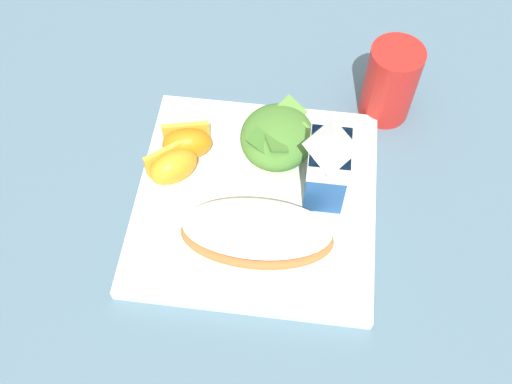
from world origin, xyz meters
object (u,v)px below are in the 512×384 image
at_px(white_plate, 256,200).
at_px(green_salad_pile, 277,137).
at_px(orange_wedge_front, 187,142).
at_px(drinking_red_cup, 390,83).
at_px(milk_carton, 328,163).
at_px(cheesy_pizza_bread, 257,234).
at_px(orange_wedge_middle, 173,166).

bearing_deg(white_plate, green_salad_pile, 167.38).
relative_size(orange_wedge_front, drinking_red_cup, 0.63).
bearing_deg(white_plate, milk_carton, 101.86).
xyz_separation_m(cheesy_pizza_bread, orange_wedge_middle, (-0.08, -0.11, 0.00)).
bearing_deg(cheesy_pizza_bread, orange_wedge_middle, -125.11).
bearing_deg(cheesy_pizza_bread, green_salad_pile, 176.32).
bearing_deg(white_plate, orange_wedge_front, -120.57).
distance_m(white_plate, cheesy_pizza_bread, 0.06).
relative_size(white_plate, cheesy_pizza_bread, 1.63).
distance_m(white_plate, orange_wedge_front, 0.11).
bearing_deg(milk_carton, cheesy_pizza_bread, -42.76).
bearing_deg(milk_carton, white_plate, -78.14).
distance_m(green_salad_pile, orange_wedge_middle, 0.13).
bearing_deg(orange_wedge_middle, drinking_red_cup, 120.29).
height_order(white_plate, orange_wedge_middle, orange_wedge_middle).
relative_size(green_salad_pile, milk_carton, 0.96).
relative_size(white_plate, green_salad_pile, 2.65).
height_order(orange_wedge_front, orange_wedge_middle, same).
bearing_deg(orange_wedge_middle, green_salad_pile, 115.98).
bearing_deg(orange_wedge_middle, cheesy_pizza_bread, 54.89).
bearing_deg(orange_wedge_front, green_salad_pile, 101.43).
xyz_separation_m(white_plate, orange_wedge_middle, (-0.02, -0.10, 0.03)).
distance_m(orange_wedge_front, orange_wedge_middle, 0.04).
xyz_separation_m(orange_wedge_front, orange_wedge_middle, (0.04, -0.01, 0.00)).
bearing_deg(cheesy_pizza_bread, drinking_red_cup, 147.65).
relative_size(cheesy_pizza_bread, green_salad_pile, 1.63).
height_order(white_plate, cheesy_pizza_bread, cheesy_pizza_bread).
height_order(white_plate, drinking_red_cup, drinking_red_cup).
relative_size(green_salad_pile, drinking_red_cup, 0.99).
relative_size(cheesy_pizza_bread, drinking_red_cup, 1.62).
height_order(milk_carton, drinking_red_cup, milk_carton).
xyz_separation_m(cheesy_pizza_bread, drinking_red_cup, (-0.22, 0.14, 0.02)).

